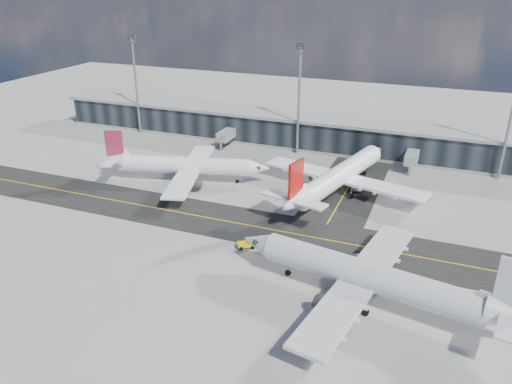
# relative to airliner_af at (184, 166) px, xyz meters

# --- Properties ---
(ground) EXTENTS (300.00, 300.00, 0.00)m
(ground) POSITION_rel_airliner_af_xyz_m (18.58, -19.19, -3.89)
(ground) COLOR gray
(ground) RESTS_ON ground
(taxiway_lanes) EXTENTS (180.00, 63.00, 0.03)m
(taxiway_lanes) POSITION_rel_airliner_af_xyz_m (22.49, -8.45, -3.88)
(taxiway_lanes) COLOR black
(taxiway_lanes) RESTS_ON ground
(terminal_concourse) EXTENTS (152.00, 19.80, 8.80)m
(terminal_concourse) POSITION_rel_airliner_af_xyz_m (18.62, 35.75, 0.20)
(terminal_concourse) COLOR black
(terminal_concourse) RESTS_ON ground
(floodlight_masts) EXTENTS (102.50, 0.70, 28.90)m
(floodlight_masts) POSITION_rel_airliner_af_xyz_m (18.58, 28.81, 11.71)
(floodlight_masts) COLOR gray
(floodlight_masts) RESTS_ON ground
(airliner_af) EXTENTS (39.20, 33.75, 11.78)m
(airliner_af) POSITION_rel_airliner_af_xyz_m (0.00, 0.00, 0.00)
(airliner_af) COLOR white
(airliner_af) RESTS_ON ground
(airliner_redtail) EXTENTS (37.94, 44.13, 13.21)m
(airliner_redtail) POSITION_rel_airliner_af_xyz_m (35.23, 5.78, 0.47)
(airliner_redtail) COLOR white
(airliner_redtail) RESTS_ON ground
(airliner_near) EXTENTS (43.94, 37.66, 13.05)m
(airliner_near) POSITION_rel_airliner_af_xyz_m (48.73, -31.36, 0.42)
(airliner_near) COLOR silver
(airliner_near) RESTS_ON ground
(baggage_tug) EXTENTS (3.41, 2.89, 1.95)m
(baggage_tug) POSITION_rel_airliner_af_xyz_m (25.69, -23.23, -2.92)
(baggage_tug) COLOR yellow
(baggage_tug) RESTS_ON ground
(service_van) EXTENTS (3.33, 5.79, 1.52)m
(service_van) POSITION_rel_airliner_af_xyz_m (38.68, 10.61, -3.13)
(service_van) COLOR white
(service_van) RESTS_ON ground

